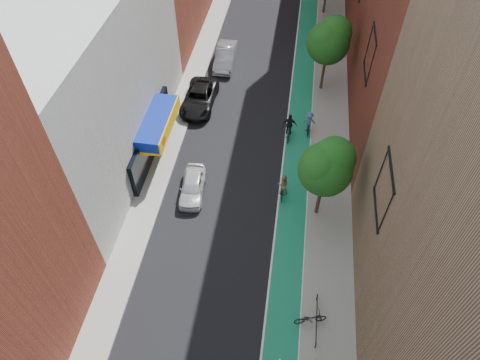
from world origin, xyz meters
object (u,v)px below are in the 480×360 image
at_px(cyclist_lane_far, 309,124).
at_px(parked_car_white, 192,186).
at_px(parked_car_black, 199,98).
at_px(parked_car_silver, 225,56).
at_px(cyclist_lane_mid, 289,129).
at_px(cyclist_lane_near, 283,188).

bearing_deg(cyclist_lane_far, parked_car_white, 42.91).
distance_m(parked_car_black, parked_car_silver, 6.57).
bearing_deg(parked_car_silver, parked_car_white, -90.01).
xyz_separation_m(parked_car_silver, cyclist_lane_mid, (6.66, -9.43, 0.06)).
bearing_deg(cyclist_lane_mid, parked_car_silver, -54.67).
distance_m(cyclist_lane_mid, cyclist_lane_far, 1.71).
relative_size(parked_car_white, cyclist_lane_far, 2.02).
xyz_separation_m(cyclist_lane_near, cyclist_lane_mid, (-0.00, 6.08, 0.02)).
height_order(parked_car_white, cyclist_lane_near, cyclist_lane_near).
bearing_deg(parked_car_white, cyclist_lane_far, 38.96).
height_order(parked_car_silver, cyclist_lane_far, cyclist_lane_far).
bearing_deg(parked_car_black, cyclist_lane_far, -12.23).
bearing_deg(cyclist_lane_near, parked_car_white, 5.24).
distance_m(parked_car_white, cyclist_lane_mid, 9.16).
distance_m(cyclist_lane_near, cyclist_lane_mid, 6.08).
xyz_separation_m(parked_car_white, cyclist_lane_mid, (6.24, 6.70, 0.20)).
relative_size(parked_car_silver, cyclist_lane_far, 2.52).
height_order(parked_car_white, parked_car_silver, parked_car_silver).
bearing_deg(cyclist_lane_near, parked_car_black, -49.62).
bearing_deg(parked_car_silver, cyclist_lane_mid, -56.27).
bearing_deg(cyclist_lane_mid, cyclist_lane_far, -151.15).
distance_m(parked_car_white, parked_car_black, 9.78).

